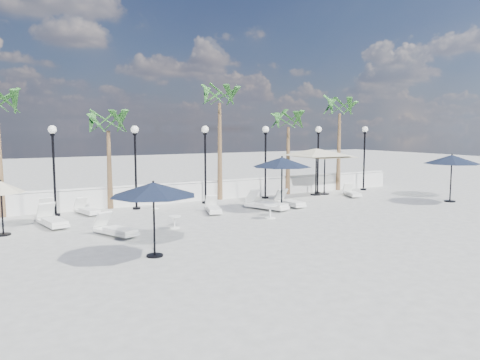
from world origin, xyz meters
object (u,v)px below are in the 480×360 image
parasol_cream_sq_b (325,150)px  parasol_navy_right (452,160)px  lounger_4 (266,204)px  lounger_7 (352,193)px  parasol_cream_sq_a (316,149)px  lounger_6 (290,202)px  lounger_3 (87,210)px  parasol_cream_small (1,188)px  lounger_0 (47,212)px  parasol_navy_mid (282,162)px  lounger_5 (213,208)px  parasol_navy_left (153,190)px  lounger_1 (115,229)px  lounger_2 (52,220)px

parasol_cream_sq_b → parasol_navy_right: bearing=-53.8°
lounger_4 → parasol_cream_sq_b: bearing=5.0°
lounger_7 → parasol_cream_sq_a: 3.11m
lounger_7 → parasol_cream_sq_b: size_ratio=0.32×
lounger_6 → parasol_cream_sq_a: (3.55, 2.54, 2.36)m
lounger_3 → parasol_cream_sq_b: size_ratio=0.32×
lounger_7 → parasol_cream_sq_a: (-1.34, 1.47, 2.39)m
parasol_navy_right → parasol_cream_small: size_ratio=1.40×
lounger_0 → parasol_cream_sq_b: 14.81m
lounger_0 → parasol_navy_mid: 10.40m
parasol_navy_mid → parasol_navy_right: bearing=-15.5°
lounger_4 → parasol_cream_sq_a: bearing=7.7°
lounger_5 → parasol_cream_sq_a: parasol_cream_sq_a is taller
parasol_navy_left → lounger_3: bearing=92.8°
lounger_3 → lounger_1: bearing=-103.3°
lounger_4 → lounger_7: lounger_4 is taller
parasol_navy_mid → parasol_cream_small: size_ratio=1.40×
lounger_6 → parasol_navy_right: bearing=-20.4°
lounger_4 → parasol_cream_sq_a: parasol_cream_sq_a is taller
lounger_1 → lounger_4: 7.60m
lounger_2 → parasol_cream_sq_a: size_ratio=0.36×
lounger_2 → parasol_cream_sq_b: (14.67, 2.00, 2.24)m
lounger_1 → parasol_navy_left: bearing=-107.6°
lounger_0 → parasol_navy_right: 19.31m
lounger_6 → parasol_navy_right: (8.01, -2.71, 1.91)m
lounger_1 → lounger_0: bearing=86.0°
lounger_7 → parasol_cream_small: 17.20m
lounger_4 → parasol_cream_sq_b: size_ratio=0.42×
parasol_cream_sq_a → parasol_cream_small: (-15.75, -2.69, -0.93)m
lounger_1 → lounger_4: (7.36, 1.91, 0.04)m
lounger_0 → lounger_1: (1.67, -4.68, 0.00)m
lounger_0 → lounger_2: 2.02m
parasol_navy_right → parasol_navy_mid: bearing=164.5°
lounger_7 → parasol_navy_right: bearing=-28.2°
lounger_4 → parasol_cream_small: (-10.75, 0.06, 1.40)m
lounger_7 → lounger_2: bearing=-155.7°
parasol_navy_right → lounger_6: bearing=161.3°
lounger_2 → parasol_navy_mid: parasol_navy_mid is taller
lounger_1 → lounger_2: 3.16m
lounger_1 → parasol_cream_small: parasol_cream_small is taller
lounger_3 → lounger_4: (7.40, -2.77, 0.06)m
lounger_4 → parasol_cream_small: parasol_cream_small is taller
lounger_5 → parasol_navy_right: bearing=3.6°
lounger_0 → parasol_cream_small: bearing=-117.1°
parasol_cream_sq_a → parasol_cream_sq_b: bearing=0.0°
lounger_6 → parasol_cream_small: bearing=179.1°
lounger_2 → parasol_cream_small: (-1.69, -0.69, 1.42)m
lounger_6 → lounger_7: 5.01m
lounger_5 → lounger_6: bearing=14.2°
lounger_6 → parasol_cream_sq_a: bearing=33.9°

